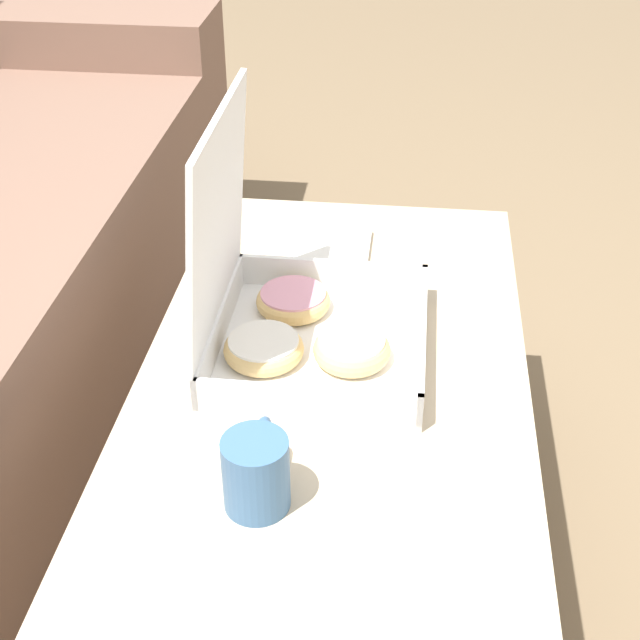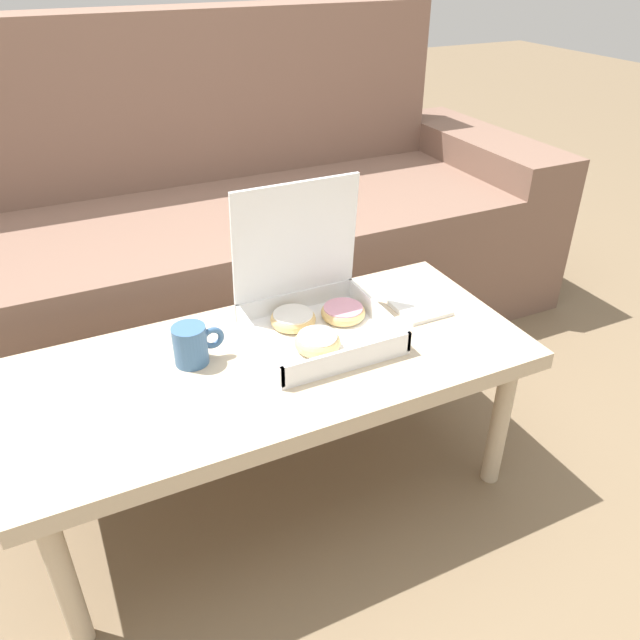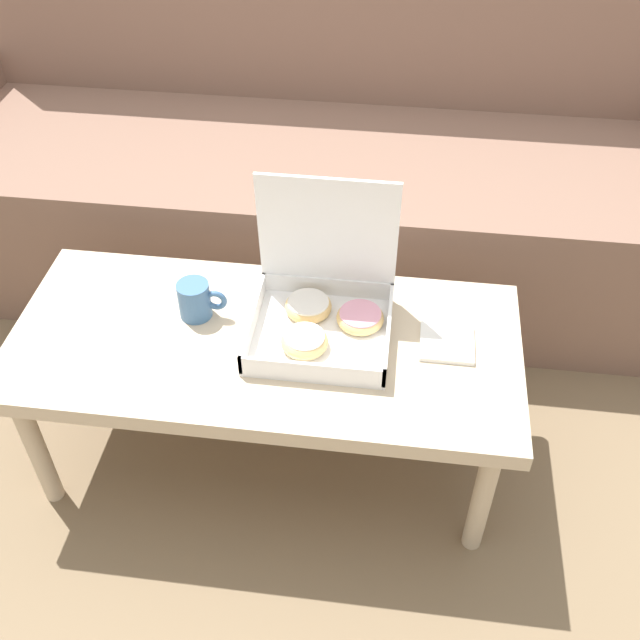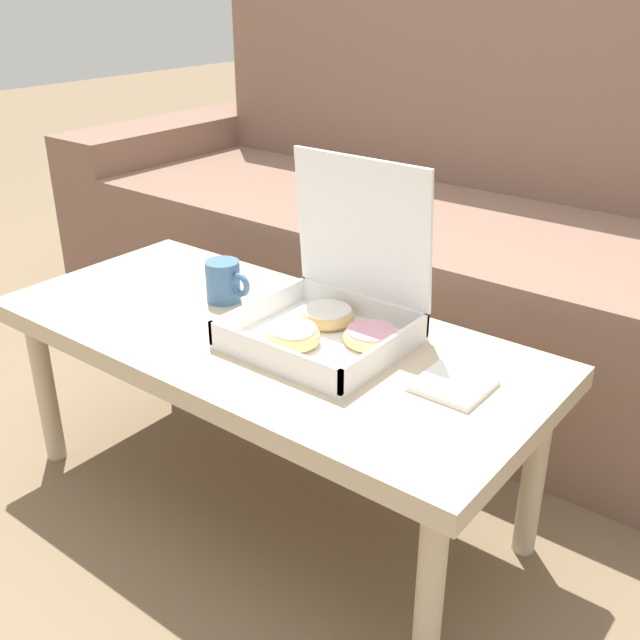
{
  "view_description": "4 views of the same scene",
  "coord_description": "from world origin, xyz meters",
  "px_view_note": "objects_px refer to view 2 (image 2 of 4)",
  "views": [
    {
      "loc": [
        -0.84,
        -0.13,
        1.12
      ],
      "look_at": [
        0.12,
        -0.02,
        0.46
      ],
      "focal_mm": 50.0,
      "sensor_mm": 36.0,
      "label": 1
    },
    {
      "loc": [
        -0.39,
        -1.08,
        1.18
      ],
      "look_at": [
        0.12,
        -0.02,
        0.46
      ],
      "focal_mm": 35.0,
      "sensor_mm": 36.0,
      "label": 2
    },
    {
      "loc": [
        0.27,
        -1.18,
        1.55
      ],
      "look_at": [
        0.12,
        -0.02,
        0.46
      ],
      "focal_mm": 42.0,
      "sensor_mm": 36.0,
      "label": 3
    },
    {
      "loc": [
        0.89,
        -1.0,
        1.05
      ],
      "look_at": [
        0.12,
        -0.02,
        0.46
      ],
      "focal_mm": 42.0,
      "sensor_mm": 36.0,
      "label": 4
    }
  ],
  "objects_px": {
    "coffee_table": "(275,373)",
    "coffee_mug": "(192,345)",
    "couch": "(177,241)",
    "pastry_box": "(314,309)"
  },
  "relations": [
    {
      "from": "couch",
      "to": "pastry_box",
      "type": "xyz_separation_m",
      "value": [
        0.12,
        -0.8,
        0.14
      ]
    },
    {
      "from": "coffee_table",
      "to": "coffee_mug",
      "type": "bearing_deg",
      "value": 160.2
    },
    {
      "from": "pastry_box",
      "to": "coffee_table",
      "type": "bearing_deg",
      "value": -154.08
    },
    {
      "from": "couch",
      "to": "coffee_mug",
      "type": "bearing_deg",
      "value": -101.41
    },
    {
      "from": "pastry_box",
      "to": "coffee_mug",
      "type": "height_order",
      "value": "pastry_box"
    },
    {
      "from": "pastry_box",
      "to": "coffee_mug",
      "type": "distance_m",
      "value": 0.29
    },
    {
      "from": "couch",
      "to": "pastry_box",
      "type": "distance_m",
      "value": 0.82
    },
    {
      "from": "pastry_box",
      "to": "coffee_mug",
      "type": "bearing_deg",
      "value": -179.67
    },
    {
      "from": "coffee_table",
      "to": "coffee_mug",
      "type": "height_order",
      "value": "coffee_mug"
    },
    {
      "from": "couch",
      "to": "coffee_mug",
      "type": "distance_m",
      "value": 0.83
    }
  ]
}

